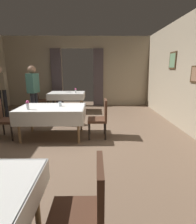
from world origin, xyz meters
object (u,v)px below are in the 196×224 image
Objects in this scene: chair_mid_right at (101,117)px; plate_far_b at (68,92)px; dining_table_far at (67,95)px; chair_near_right at (85,210)px; glass_mid_b at (60,104)px; dining_table_mid at (52,111)px; flower_vase_mid at (28,105)px; flower_vase_far at (76,90)px; chair_far_left at (40,99)px; chair_mid_left at (2,117)px; person_diner_standing_aside at (33,90)px; person_waiter_by_doorway at (1,87)px.

chair_mid_right is 4.07× the size of plate_far_b.
chair_near_right reaches higher than dining_table_far.
glass_mid_b is 0.47× the size of plate_far_b.
flower_vase_mid is at bearing -148.26° from dining_table_mid.
dining_table_far is 5.64m from chair_near_right.
dining_table_far is 1.45× the size of chair_near_right.
flower_vase_mid is 1.16× the size of flower_vase_far.
chair_near_right is 1.00× the size of chair_far_left.
dining_table_mid is 1.15× the size of dining_table_far.
chair_mid_right reaches higher than dining_table_mid.
plate_far_b is at bearing 94.50° from glass_mid_b.
chair_far_left is 4.50× the size of flower_vase_mid.
chair_far_left is (-1.12, 2.63, -0.14)m from dining_table_mid.
chair_mid_left is 3.00m from flower_vase_far.
flower_vase_mid is at bearing 118.31° from chair_near_right.
chair_mid_left is 4.50× the size of flower_vase_mid.
person_diner_standing_aside reaches higher than chair_far_left.
dining_table_mid is 0.57m from flower_vase_mid.
chair_far_left is 5.21× the size of flower_vase_far.
chair_mid_right is at bearing 85.84° from chair_near_right.
glass_mid_b is at bearing -84.55° from dining_table_far.
dining_table_far is at bearing 95.45° from glass_mid_b.
chair_mid_right is at bearing -6.04° from glass_mid_b.
flower_vase_mid reaches higher than plate_far_b.
flower_vase_far is at bearing 108.58° from chair_mid_right.
flower_vase_far is at bearing -3.81° from chair_far_left.
plate_far_b is at bearing 112.93° from chair_mid_right.
person_waiter_by_doorway and person_diner_standing_aside have the same top height.
dining_table_far is 2.97m from flower_vase_mid.
person_diner_standing_aside is at bearing 125.95° from dining_table_mid.
flower_vase_mid reaches higher than glass_mid_b.
chair_near_right is 5.73m from plate_far_b.
plate_far_b is (-0.32, 0.22, -0.09)m from flower_vase_far.
person_diner_standing_aside is at bearing 71.25° from chair_mid_left.
person_waiter_by_doorway is at bearing -164.67° from flower_vase_far.
person_diner_standing_aside is at bearing -77.54° from chair_far_left.
flower_vase_mid is 1.92× the size of glass_mid_b.
flower_vase_mid is at bearing -171.60° from chair_mid_right.
chair_far_left is (-2.07, 5.52, 0.00)m from chair_near_right.
dining_table_mid is 14.37× the size of glass_mid_b.
person_waiter_by_doorway reaches higher than dining_table_far.
chair_far_left is at bearing 102.46° from person_diner_standing_aside.
person_diner_standing_aside is (-0.71, -1.59, 0.36)m from dining_table_far.
flower_vase_far is at bearing 60.86° from chair_mid_left.
chair_far_left reaches higher than glass_mid_b.
chair_near_right is 3.52m from chair_mid_left.
person_waiter_by_doorway reaches higher than chair_near_right.
flower_vase_mid is 0.12× the size of person_diner_standing_aside.
flower_vase_mid reaches higher than dining_table_far.
flower_vase_far is at bearing 96.92° from chair_near_right.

